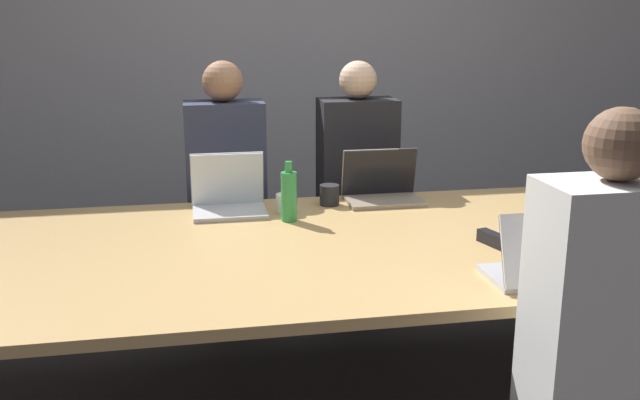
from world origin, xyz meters
TOP-DOWN VIEW (x-y plane):
  - curtain_wall at (0.00, 2.27)m, footprint 12.00×0.06m
  - conference_table at (0.00, 0.00)m, footprint 4.16×1.44m
  - laptop_far_midleft at (-0.55, 0.54)m, footprint 0.33×0.26m
  - person_far_midleft at (-0.54, 0.96)m, footprint 0.40×0.24m
  - cup_far_midleft at (-0.31, 0.45)m, footprint 0.08×0.08m
  - bottle_far_midleft at (-0.30, 0.33)m, footprint 0.07×0.07m
  - laptop_near_midright at (0.44, -0.55)m, footprint 0.35×0.25m
  - person_near_midright at (0.40, -0.96)m, footprint 0.40×0.24m
  - laptop_far_center at (0.18, 0.59)m, footprint 0.37×0.24m
  - person_far_center at (0.15, 0.96)m, footprint 0.40×0.24m
  - cup_far_center at (-0.08, 0.56)m, footprint 0.09×0.09m
  - stapler at (0.43, -0.15)m, footprint 0.08×0.16m
  - notebook at (0.77, -0.10)m, footprint 0.26×0.21m

SIDE VIEW (x-z plane):
  - person_far_center at x=0.15m, z-range -0.02..1.38m
  - person_near_midright at x=0.40m, z-range -0.02..1.38m
  - person_far_midleft at x=-0.54m, z-range -0.02..1.39m
  - conference_table at x=0.00m, z-range 0.33..1.09m
  - notebook at x=0.77m, z-range 0.76..0.78m
  - stapler at x=0.43m, z-range 0.76..0.81m
  - cup_far_midleft at x=-0.31m, z-range 0.76..0.85m
  - cup_far_center at x=-0.08m, z-range 0.76..0.86m
  - laptop_far_center at x=0.18m, z-range 0.71..0.95m
  - laptop_near_midright at x=0.44m, z-range 0.71..0.96m
  - laptop_far_midleft at x=-0.55m, z-range 0.70..0.97m
  - bottle_far_midleft at x=-0.30m, z-range 0.74..1.01m
  - curtain_wall at x=0.00m, z-range 0.00..2.80m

